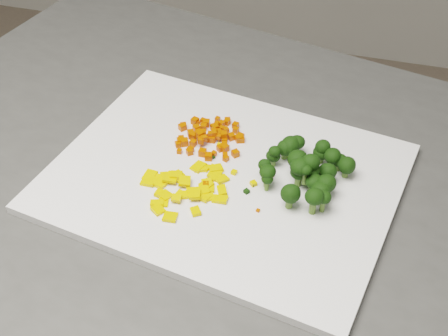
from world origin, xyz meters
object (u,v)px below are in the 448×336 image
(cutting_board, at_px, (224,178))
(pepper_pile, at_px, (183,185))
(carrot_pile, at_px, (209,133))
(broccoli_pile, at_px, (308,166))

(cutting_board, relative_size, pepper_pile, 3.88)
(carrot_pile, distance_m, pepper_pile, 0.09)
(cutting_board, height_order, pepper_pile, pepper_pile)
(carrot_pile, distance_m, broccoli_pile, 0.14)
(cutting_board, xyz_separation_m, broccoli_pile, (0.10, 0.01, 0.03))
(cutting_board, distance_m, pepper_pile, 0.06)
(cutting_board, distance_m, broccoli_pile, 0.10)
(carrot_pile, bearing_deg, cutting_board, -57.84)
(cutting_board, relative_size, carrot_pile, 4.50)
(cutting_board, bearing_deg, pepper_pile, -135.11)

